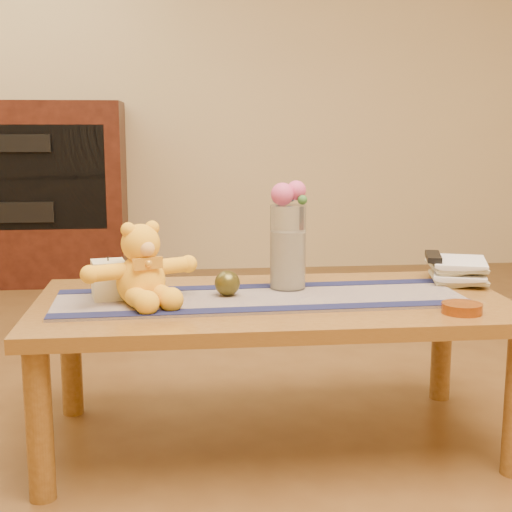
{
  "coord_description": "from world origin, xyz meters",
  "views": [
    {
      "loc": [
        -0.28,
        -2.1,
        0.96
      ],
      "look_at": [
        -0.05,
        0.0,
        0.58
      ],
      "focal_mm": 51.26,
      "sensor_mm": 36.0,
      "label": 1
    }
  ],
  "objects": [
    {
      "name": "book_upper",
      "position": [
        0.55,
        0.19,
        0.5
      ],
      "size": [
        0.2,
        0.25,
        0.02
      ],
      "primitive_type": "imported",
      "rotation": [
        0.0,
        0.0,
        -0.17
      ],
      "color": "beige",
      "rests_on": "book_lower"
    },
    {
      "name": "tv_remote",
      "position": [
        0.55,
        0.17,
        0.54
      ],
      "size": [
        0.09,
        0.17,
        0.02
      ],
      "primitive_type": "cube",
      "rotation": [
        0.0,
        0.0,
        -0.27
      ],
      "color": "black",
      "rests_on": "book_top"
    },
    {
      "name": "potpourri_fill",
      "position": [
        0.06,
        0.1,
        0.55
      ],
      "size": [
        0.09,
        0.09,
        0.18
      ],
      "primitive_type": "cylinder",
      "color": "beige",
      "rests_on": "glass_vase"
    },
    {
      "name": "book_top",
      "position": [
        0.56,
        0.18,
        0.52
      ],
      "size": [
        0.23,
        0.26,
        0.02
      ],
      "primitive_type": "imported",
      "rotation": [
        0.0,
        0.0,
        -0.32
      ],
      "color": "beige",
      "rests_on": "book_upper"
    },
    {
      "name": "stereo_lower",
      "position": [
        -1.2,
        2.35,
        0.46
      ],
      "size": [
        0.42,
        0.28,
        0.12
      ],
      "primitive_type": "cube",
      "color": "black",
      "rests_on": "media_cabinet"
    },
    {
      "name": "runner_border_far",
      "position": [
        -0.04,
        0.13,
        0.46
      ],
      "size": [
        1.2,
        0.1,
        0.0
      ],
      "primitive_type": "cube",
      "rotation": [
        0.0,
        0.0,
        0.03
      ],
      "color": "#13173B",
      "rests_on": "persian_runner"
    },
    {
      "name": "book_lower",
      "position": [
        0.56,
        0.18,
        0.48
      ],
      "size": [
        0.23,
        0.27,
        0.02
      ],
      "primitive_type": "imported",
      "rotation": [
        0.0,
        0.0,
        -0.36
      ],
      "color": "beige",
      "rests_on": "book_bottom"
    },
    {
      "name": "stereo_upper",
      "position": [
        -1.2,
        2.35,
        0.86
      ],
      "size": [
        0.42,
        0.28,
        0.1
      ],
      "primitive_type": "cube",
      "color": "black",
      "rests_on": "media_cabinet"
    },
    {
      "name": "table_leg_fl",
      "position": [
        -0.64,
        -0.29,
        0.21
      ],
      "size": [
        0.07,
        0.07,
        0.41
      ],
      "primitive_type": "cylinder",
      "color": "brown",
      "rests_on": "floor"
    },
    {
      "name": "coffee_table_top",
      "position": [
        0.0,
        0.0,
        0.43
      ],
      "size": [
        1.4,
        0.7,
        0.04
      ],
      "primitive_type": "cube",
      "color": "brown",
      "rests_on": "floor"
    },
    {
      "name": "pillar_candle",
      "position": [
        -0.48,
        0.02,
        0.51
      ],
      "size": [
        0.11,
        0.11,
        0.11
      ],
      "primitive_type": "cube",
      "rotation": [
        0.0,
        0.0,
        0.2
      ],
      "color": "beige",
      "rests_on": "persian_runner"
    },
    {
      "name": "glass_vase",
      "position": [
        0.06,
        0.1,
        0.59
      ],
      "size": [
        0.11,
        0.11,
        0.26
      ],
      "primitive_type": "cylinder",
      "color": "silver",
      "rests_on": "persian_runner"
    },
    {
      "name": "blue_flower_back",
      "position": [
        0.07,
        0.13,
        0.75
      ],
      "size": [
        0.04,
        0.04,
        0.04
      ],
      "primitive_type": "sphere",
      "color": "#556CB9",
      "rests_on": "glass_vase"
    },
    {
      "name": "table_leg_br",
      "position": [
        0.64,
        0.29,
        0.21
      ],
      "size": [
        0.07,
        0.07,
        0.41
      ],
      "primitive_type": "cylinder",
      "color": "brown",
      "rests_on": "floor"
    },
    {
      "name": "rose_left",
      "position": [
        0.04,
        0.09,
        0.75
      ],
      "size": [
        0.07,
        0.07,
        0.07
      ],
      "primitive_type": "sphere",
      "color": "#C8467B",
      "rests_on": "glass_vase"
    },
    {
      "name": "cabinet_cavity",
      "position": [
        -1.2,
        2.25,
        0.66
      ],
      "size": [
        1.02,
        0.03,
        0.61
      ],
      "primitive_type": "cube",
      "color": "black",
      "rests_on": "media_cabinet"
    },
    {
      "name": "floor",
      "position": [
        0.0,
        0.0,
        0.0
      ],
      "size": [
        5.5,
        5.5,
        0.0
      ],
      "primitive_type": "plane",
      "color": "brown",
      "rests_on": "ground"
    },
    {
      "name": "persian_runner",
      "position": [
        -0.04,
        -0.01,
        0.45
      ],
      "size": [
        1.21,
        0.39,
        0.01
      ],
      "primitive_type": "cube",
      "rotation": [
        0.0,
        0.0,
        0.03
      ],
      "color": "#1D1947",
      "rests_on": "coffee_table_top"
    },
    {
      "name": "rose_right",
      "position": [
        0.09,
        0.1,
        0.76
      ],
      "size": [
        0.06,
        0.06,
        0.06
      ],
      "primitive_type": "sphere",
      "color": "#C8467B",
      "rests_on": "glass_vase"
    },
    {
      "name": "amber_dish",
      "position": [
        0.49,
        -0.23,
        0.46
      ],
      "size": [
        0.14,
        0.14,
        0.03
      ],
      "primitive_type": "cylinder",
      "rotation": [
        0.0,
        0.0,
        0.38
      ],
      "color": "#BF5914",
      "rests_on": "coffee_table_top"
    },
    {
      "name": "teddy_bear",
      "position": [
        -0.38,
        -0.03,
        0.57
      ],
      "size": [
        0.41,
        0.38,
        0.22
      ],
      "primitive_type": null,
      "rotation": [
        0.0,
        0.0,
        0.43
      ],
      "color": "yellow",
      "rests_on": "persian_runner"
    },
    {
      "name": "wall_back",
      "position": [
        0.0,
        2.75,
        1.35
      ],
      "size": [
        5.5,
        0.0,
        5.5
      ],
      "primitive_type": "plane",
      "rotation": [
        1.57,
        0.0,
        0.0
      ],
      "color": "tan",
      "rests_on": "floor"
    },
    {
      "name": "candle_wick",
      "position": [
        -0.48,
        0.02,
        0.58
      ],
      "size": [
        0.0,
        0.0,
        0.01
      ],
      "primitive_type": "cylinder",
      "rotation": [
        0.0,
        0.0,
        0.2
      ],
      "color": "black",
      "rests_on": "pillar_candle"
    },
    {
      "name": "blue_flower_side",
      "position": [
        0.03,
        0.12,
        0.74
      ],
      "size": [
        0.04,
        0.04,
        0.04
      ],
      "primitive_type": "sphere",
      "color": "#556CB9",
      "rests_on": "glass_vase"
    },
    {
      "name": "media_cabinet",
      "position": [
        -1.2,
        2.48,
        0.55
      ],
      "size": [
        1.2,
        0.5,
        1.1
      ],
      "primitive_type": "cube",
      "color": "black",
      "rests_on": "floor"
    },
    {
      "name": "runner_border_near",
      "position": [
        -0.03,
        -0.16,
        0.46
      ],
      "size": [
        1.2,
        0.1,
        0.0
      ],
      "primitive_type": "cube",
      "rotation": [
        0.0,
        0.0,
        0.03
      ],
      "color": "#13173B",
      "rests_on": "persian_runner"
    },
    {
      "name": "bronze_ball",
      "position": [
        -0.13,
        0.02,
        0.5
      ],
      "size": [
        0.08,
        0.08,
        0.08
      ],
      "primitive_type": "sphere",
      "rotation": [
        0.0,
        0.0,
        0.09
      ],
      "color": "#433E16",
      "rests_on": "persian_runner"
    },
    {
      "name": "table_leg_bl",
      "position": [
        -0.64,
        0.29,
        0.21
      ],
      "size": [
        0.07,
        0.07,
        0.41
      ],
      "primitive_type": "cylinder",
      "color": "brown",
      "rests_on": "floor"
    },
    {
      "name": "book_bottom",
      "position": [
        0.56,
        0.18,
        0.46
      ],
      "size": [
        0.21,
        0.25,
        0.02
      ],
      "primitive_type": "imported",
      "rotation": [
        0.0,
        0.0,
        -0.22
      ],
      "color": "beige",
      "rests_on": "coffee_table_top"
    },
    {
      "name": "cabinet_shelf",
      "position": [
        -1.2,
        2.33,
        0.66
      ],
      "size": [
        1.02,
        0.2,
        0.02
      ],
      "primitive_type": "cube",
      "color": "black",
      "rests_on": "media_cabinet"
    },
    {
      "name": "leaf_sprig",
      "position": [
        0.1,
        0.08,
        0.74
      ],
      "size": [
        0.03,
        0.03,
        0.03
      ],
      "primitive_type": "sphere",
      "color": "#33662D",
      "rests_on": "glass_vase"
    }
  ]
}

